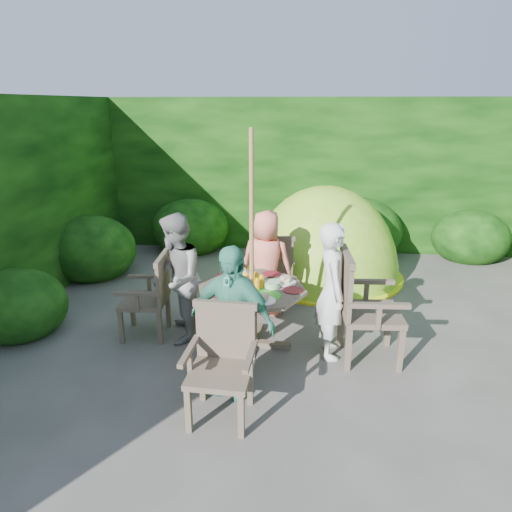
# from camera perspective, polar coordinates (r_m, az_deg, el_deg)

# --- Properties ---
(ground) EXTENTS (60.00, 60.00, 0.00)m
(ground) POSITION_cam_1_polar(r_m,az_deg,el_deg) (4.69, 8.87, -12.55)
(ground) COLOR #4E4B45
(ground) RESTS_ON ground
(hedge_enclosure) EXTENTS (9.00, 9.00, 2.50)m
(hedge_enclosure) POSITION_cam_1_polar(r_m,az_deg,el_deg) (5.48, 8.97, 6.17)
(hedge_enclosure) COLOR black
(hedge_enclosure) RESTS_ON ground
(patio_table) EXTENTS (1.22, 1.22, 0.78)m
(patio_table) POSITION_cam_1_polar(r_m,az_deg,el_deg) (4.62, -0.48, -5.11)
(patio_table) COLOR #463B2E
(patio_table) RESTS_ON ground
(parasol_pole) EXTENTS (0.05, 0.05, 2.20)m
(parasol_pole) POSITION_cam_1_polar(r_m,az_deg,el_deg) (4.43, -0.55, 1.43)
(parasol_pole) COLOR olive
(parasol_pole) RESTS_ON ground
(garden_chair_right) EXTENTS (0.60, 0.66, 1.05)m
(garden_chair_right) POSITION_cam_1_polar(r_m,az_deg,el_deg) (4.52, 13.12, -6.07)
(garden_chair_right) COLOR #463B2E
(garden_chair_right) RESTS_ON ground
(garden_chair_left) EXTENTS (0.51, 0.56, 0.88)m
(garden_chair_left) POSITION_cam_1_polar(r_m,az_deg,el_deg) (5.00, -13.01, -4.75)
(garden_chair_left) COLOR #463B2E
(garden_chair_left) RESTS_ON ground
(garden_chair_back) EXTENTS (0.59, 0.54, 0.88)m
(garden_chair_back) POSITION_cam_1_polar(r_m,az_deg,el_deg) (5.66, 2.02, -1.48)
(garden_chair_back) COLOR #463B2E
(garden_chair_back) RESTS_ON ground
(garden_chair_front) EXTENTS (0.55, 0.50, 0.88)m
(garden_chair_front) POSITION_cam_1_polar(r_m,az_deg,el_deg) (3.71, -4.26, -12.94)
(garden_chair_front) COLOR #463B2E
(garden_chair_front) RESTS_ON ground
(child_right) EXTENTS (0.37, 0.52, 1.36)m
(child_right) POSITION_cam_1_polar(r_m,az_deg,el_deg) (4.48, 9.54, -4.34)
(child_right) COLOR silver
(child_right) RESTS_ON ground
(child_left) EXTENTS (0.64, 0.76, 1.36)m
(child_left) POSITION_cam_1_polar(r_m,az_deg,el_deg) (4.79, -9.95, -2.81)
(child_left) COLOR gray
(child_left) RESTS_ON ground
(child_back) EXTENTS (0.66, 0.47, 1.26)m
(child_back) POSITION_cam_1_polar(r_m,az_deg,el_deg) (5.32, 1.28, -0.92)
(child_back) COLOR #F77E66
(child_back) RESTS_ON ground
(child_front) EXTENTS (0.85, 0.57, 1.34)m
(child_front) POSITION_cam_1_polar(r_m,az_deg,el_deg) (3.87, -3.06, -8.16)
(child_front) COLOR teal
(child_front) RESTS_ON ground
(dome_tent) EXTENTS (2.58, 2.58, 2.62)m
(dome_tent) POSITION_cam_1_polar(r_m,az_deg,el_deg) (6.80, 8.32, -2.35)
(dome_tent) COLOR #7FCB27
(dome_tent) RESTS_ON ground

